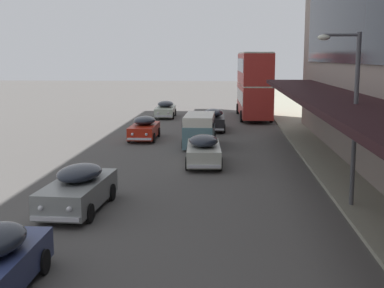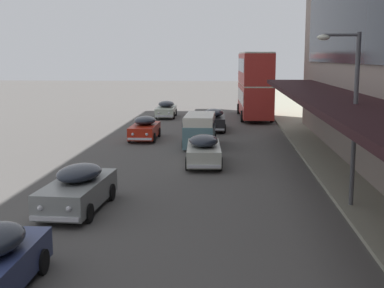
% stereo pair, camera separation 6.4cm
% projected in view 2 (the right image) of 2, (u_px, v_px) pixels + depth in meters
% --- Properties ---
extents(transit_bus_kerbside_front, '(2.94, 10.38, 5.83)m').
position_uv_depth(transit_bus_kerbside_front, '(255.00, 83.00, 47.51)').
color(transit_bus_kerbside_front, '#B32C27').
rests_on(transit_bus_kerbside_front, ground).
extents(sedan_trailing_mid, '(1.83, 4.73, 1.64)m').
position_uv_depth(sedan_trailing_mid, '(214.00, 120.00, 39.82)').
color(sedan_trailing_mid, black).
rests_on(sedan_trailing_mid, ground).
extents(sedan_oncoming_front, '(2.01, 4.79, 1.58)m').
position_uv_depth(sedan_oncoming_front, '(78.00, 188.00, 19.06)').
color(sedan_oncoming_front, gray).
rests_on(sedan_oncoming_front, ground).
extents(sedan_oncoming_rear, '(1.97, 4.79, 1.56)m').
position_uv_depth(sedan_oncoming_rear, '(204.00, 150.00, 27.05)').
color(sedan_oncoming_rear, beige).
rests_on(sedan_oncoming_rear, ground).
extents(sedan_lead_near, '(1.87, 4.90, 1.49)m').
position_uv_depth(sedan_lead_near, '(166.00, 109.00, 48.51)').
color(sedan_lead_near, beige).
rests_on(sedan_lead_near, ground).
extents(sedan_lead_mid, '(1.77, 4.45, 1.54)m').
position_uv_depth(sedan_lead_mid, '(145.00, 128.00, 35.39)').
color(sedan_lead_mid, '#B32010').
rests_on(sedan_lead_mid, ground).
extents(vw_van, '(1.94, 4.57, 1.96)m').
position_uv_depth(vw_van, '(200.00, 128.00, 32.78)').
color(vw_van, slate).
rests_on(vw_van, ground).
extents(street_lamp, '(1.50, 0.28, 6.11)m').
position_uv_depth(street_lamp, '(350.00, 105.00, 18.70)').
color(street_lamp, '#4C4C51').
rests_on(street_lamp, sidewalk_kerb).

